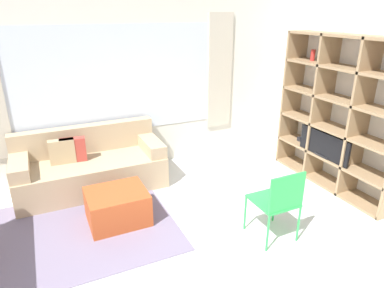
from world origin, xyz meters
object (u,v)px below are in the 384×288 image
shelving_unit (341,115)px  folding_chair (278,199)px  ottoman (117,207)px  couch_main (90,167)px

shelving_unit → folding_chair: (-1.61, -0.76, -0.54)m
ottoman → folding_chair: folding_chair is taller
couch_main → ottoman: couch_main is taller
couch_main → folding_chair: bearing=-51.9°
shelving_unit → folding_chair: 1.86m
couch_main → folding_chair: size_ratio=2.36×
shelving_unit → ottoman: (-3.14, 0.34, -0.85)m
folding_chair → ottoman: bearing=-35.7°
shelving_unit → couch_main: bearing=157.3°
shelving_unit → folding_chair: size_ratio=2.48×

